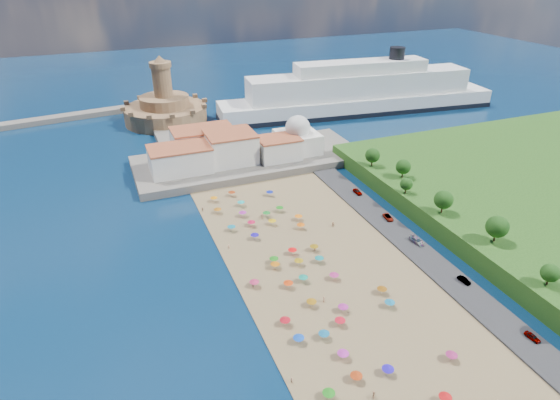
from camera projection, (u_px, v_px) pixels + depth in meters
name	position (u px, v px, depth m)	size (l,w,h in m)	color
ground	(301.00, 270.00, 124.73)	(700.00, 700.00, 0.00)	#071938
terrace	(250.00, 160.00, 187.24)	(90.00, 36.00, 3.00)	#59544C
jetty	(178.00, 139.00, 208.90)	(18.00, 70.00, 2.40)	#59544C
waterfront_buildings	(216.00, 149.00, 180.51)	(57.00, 29.00, 11.00)	silver
domed_building	(298.00, 137.00, 188.66)	(16.00, 16.00, 15.00)	silver
fortress	(165.00, 109.00, 230.97)	(40.00, 40.00, 32.40)	#9B744D
cruise_ship	(359.00, 94.00, 244.32)	(149.72, 37.49, 32.39)	black
beach_parasols	(314.00, 288.00, 114.52)	(32.32, 116.26, 2.20)	gray
beachgoers	(305.00, 283.00, 117.82)	(36.04, 93.90, 1.87)	tan
parked_cars	(409.00, 234.00, 137.81)	(2.74, 78.70, 1.44)	gray
hillside_trees	(472.00, 219.00, 128.42)	(10.85, 107.27, 7.67)	#382314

